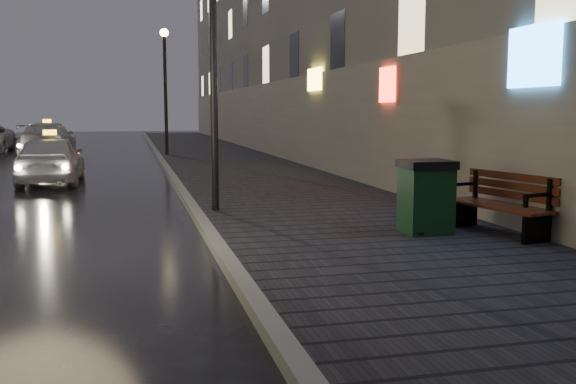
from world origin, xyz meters
name	(u,v)px	position (x,y,z in m)	size (l,w,h in m)	color
ground	(100,331)	(0.00, 0.00, 0.00)	(120.00, 120.00, 0.00)	black
sidewalk	(218,157)	(3.90, 21.00, 0.07)	(4.60, 58.00, 0.15)	black
curb	(160,158)	(1.50, 21.00, 0.07)	(0.20, 58.00, 0.15)	slate
building_near	(271,17)	(7.10, 25.00, 6.50)	(1.80, 50.00, 13.00)	#605B54
lamp_near	(213,28)	(1.85, 6.00, 3.49)	(0.36, 0.36, 5.28)	black
lamp_far	(165,75)	(1.85, 22.00, 3.49)	(0.36, 0.36, 5.28)	black
bench	(502,203)	(5.76, 2.63, 0.61)	(0.98, 1.90, 0.93)	black
trash_bin	(426,196)	(4.68, 2.98, 0.72)	(0.76, 0.76, 1.11)	black
taxi_near	(51,159)	(-1.81, 12.79, 0.67)	(1.59, 3.95, 1.35)	silver
taxi_mid	(48,139)	(-3.20, 24.17, 0.75)	(2.10, 5.16, 1.50)	silver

